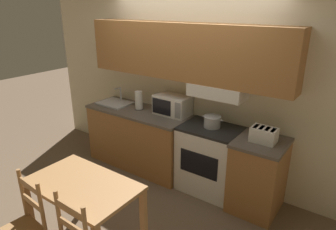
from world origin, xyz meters
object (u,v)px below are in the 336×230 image
cooking_pot (212,121)px  toaster (264,135)px  stove_range (209,159)px  microwave (172,105)px  paper_towel_roll (139,100)px  dining_table (83,194)px  sink_basin (115,103)px

cooking_pot → toaster: size_ratio=1.02×
stove_range → microwave: 0.90m
stove_range → cooking_pot: cooking_pot is taller
cooking_pot → toaster: toaster is taller
paper_towel_roll → microwave: bearing=11.2°
dining_table → microwave: bearing=96.0°
toaster → dining_table: 2.04m
toaster → sink_basin: (-2.36, 0.00, -0.07)m
cooking_pot → dining_table: 1.78m
stove_range → microwave: size_ratio=1.81×
cooking_pot → sink_basin: (-1.68, -0.04, -0.06)m
microwave → paper_towel_roll: size_ratio=1.82×
cooking_pot → paper_towel_roll: 1.21m
stove_range → cooking_pot: bearing=82.0°
cooking_pot → dining_table: (-0.49, -1.69, -0.32)m
microwave → sink_basin: bearing=-172.1°
microwave → paper_towel_roll: (-0.53, -0.11, -0.00)m
dining_table → stove_range: bearing=73.7°
paper_towel_roll → dining_table: (0.72, -1.67, -0.38)m
stove_range → toaster: (0.68, -0.03, 0.54)m
sink_basin → paper_towel_roll: 0.49m
paper_towel_roll → dining_table: size_ratio=0.25×
stove_range → sink_basin: (-1.68, -0.02, 0.47)m
microwave → sink_basin: (-1.00, -0.14, -0.12)m
cooking_pot → microwave: 0.69m
stove_range → sink_basin: size_ratio=1.85×
microwave → dining_table: (0.19, -1.78, -0.38)m
microwave → dining_table: 1.83m
stove_range → dining_table: (-0.49, -1.66, 0.21)m
sink_basin → stove_range: bearing=0.8°
sink_basin → paper_towel_roll: bearing=4.2°
dining_table → toaster: bearing=54.6°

